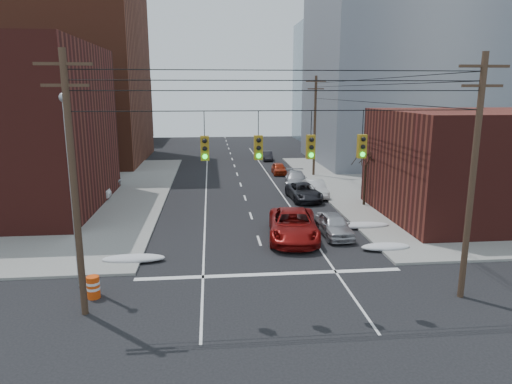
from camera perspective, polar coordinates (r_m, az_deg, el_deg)
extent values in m
plane|color=black|center=(18.51, 4.52, -17.99)|extent=(160.00, 160.00, 0.00)
cube|color=gray|center=(52.97, 28.89, 0.83)|extent=(40.00, 40.00, 0.15)
cube|color=brown|center=(67.30, -24.93, 16.20)|extent=(24.00, 20.00, 30.00)
cube|color=#511D18|center=(92.65, -20.38, 9.67)|extent=(22.00, 18.00, 12.00)
cube|color=gray|center=(64.76, 17.59, 14.72)|extent=(22.00, 20.00, 25.00)
cube|color=gray|center=(89.83, 12.11, 13.29)|extent=(20.00, 18.00, 22.00)
cube|color=#511D18|center=(38.36, 27.55, 3.03)|extent=(16.00, 12.00, 8.00)
cylinder|color=#473323|center=(19.87, -21.76, 0.34)|extent=(0.28, 0.28, 11.00)
cube|color=#473323|center=(19.51, -22.96, 14.54)|extent=(2.20, 0.12, 0.12)
cube|color=#473323|center=(19.48, -22.76, 12.20)|extent=(1.80, 0.12, 0.12)
cylinder|color=#473323|center=(22.25, 25.42, 1.24)|extent=(0.28, 0.28, 11.00)
cube|color=#473323|center=(21.93, 26.65, 13.89)|extent=(2.20, 0.12, 0.12)
cube|color=#473323|center=(21.91, 26.44, 11.81)|extent=(1.80, 0.12, 0.12)
cylinder|color=#473323|center=(51.13, 7.36, 8.07)|extent=(0.28, 0.28, 11.00)
cube|color=#473323|center=(50.99, 7.52, 13.56)|extent=(2.20, 0.12, 0.12)
cube|color=#473323|center=(50.98, 7.49, 12.66)|extent=(1.80, 0.12, 0.12)
cylinder|color=black|center=(18.93, 3.36, 10.12)|extent=(17.00, 0.04, 0.04)
cylinder|color=black|center=(18.72, -6.49, 8.50)|extent=(0.03, 0.03, 1.00)
cube|color=olive|center=(18.82, -6.41, 5.46)|extent=(0.35, 0.30, 1.00)
sphere|color=black|center=(18.61, -6.44, 6.38)|extent=(0.20, 0.20, 0.20)
sphere|color=black|center=(18.65, -6.42, 5.40)|extent=(0.20, 0.20, 0.20)
sphere|color=#0CE526|center=(18.69, -6.40, 4.43)|extent=(0.20, 0.20, 0.20)
cylinder|color=black|center=(18.82, 0.30, 8.60)|extent=(0.03, 0.03, 1.00)
cube|color=olive|center=(18.92, 0.29, 5.58)|extent=(0.35, 0.30, 1.00)
sphere|color=black|center=(18.71, 0.35, 6.49)|extent=(0.20, 0.20, 0.20)
sphere|color=black|center=(18.75, 0.35, 5.52)|extent=(0.20, 0.20, 0.20)
sphere|color=#0CE526|center=(18.79, 0.35, 4.55)|extent=(0.20, 0.20, 0.20)
cylinder|color=black|center=(19.18, 6.92, 8.58)|extent=(0.03, 0.03, 1.00)
cube|color=olive|center=(19.27, 6.84, 5.62)|extent=(0.35, 0.30, 1.00)
sphere|color=black|center=(19.07, 6.98, 6.51)|extent=(0.20, 0.20, 0.20)
sphere|color=black|center=(19.11, 6.95, 5.56)|extent=(0.20, 0.20, 0.20)
sphere|color=#0CE526|center=(19.15, 6.93, 4.60)|extent=(0.20, 0.20, 0.20)
cylinder|color=black|center=(19.77, 13.23, 8.46)|extent=(0.03, 0.03, 1.00)
cube|color=olive|center=(19.86, 13.08, 5.59)|extent=(0.35, 0.30, 1.00)
sphere|color=black|center=(19.67, 13.29, 6.45)|extent=(0.20, 0.20, 0.20)
sphere|color=black|center=(19.70, 13.24, 5.52)|extent=(0.20, 0.20, 0.20)
sphere|color=#0CE526|center=(19.74, 13.19, 4.60)|extent=(0.20, 0.20, 0.20)
cylinder|color=gray|center=(23.17, -21.95, -0.58)|extent=(0.18, 0.18, 9.00)
sphere|color=gray|center=(22.65, -22.91, 10.83)|extent=(0.44, 0.44, 0.44)
cylinder|color=black|center=(38.59, 13.43, 0.76)|extent=(0.20, 0.20, 3.50)
cylinder|color=black|center=(38.43, 14.09, 4.20)|extent=(0.27, 0.82, 1.19)
cylinder|color=black|center=(38.79, 13.65, 4.43)|extent=(1.17, 0.54, 1.38)
cylinder|color=black|center=(38.73, 12.66, 4.51)|extent=(1.44, 1.00, 1.48)
cylinder|color=black|center=(38.12, 13.01, 4.19)|extent=(0.17, 0.84, 1.19)
cylinder|color=black|center=(37.64, 13.17, 4.21)|extent=(0.82, 0.99, 1.40)
cylinder|color=black|center=(37.40, 14.14, 4.16)|extent=(1.74, 0.21, 1.43)
cylinder|color=black|center=(38.09, 14.19, 4.13)|extent=(0.48, 0.73, 1.20)
ellipsoid|color=silver|center=(26.70, -15.05, -8.03)|extent=(3.50, 1.08, 0.42)
ellipsoid|color=silver|center=(28.73, 15.89, -6.60)|extent=(3.00, 1.08, 0.42)
ellipsoid|color=silver|center=(32.74, 13.04, -4.08)|extent=(4.00, 1.08, 0.42)
imported|color=maroon|center=(29.58, 4.68, -4.15)|extent=(3.86, 6.96, 1.84)
imported|color=#AFAFB4|center=(30.54, 9.74, -4.08)|extent=(1.91, 4.47, 1.51)
imported|color=silver|center=(41.59, 7.45, 0.41)|extent=(1.61, 4.48, 1.47)
imported|color=black|center=(40.20, 6.00, 0.02)|extent=(2.71, 5.36, 1.45)
imported|color=#ACACB1|center=(45.83, 5.02, 1.61)|extent=(2.73, 5.35, 1.49)
imported|color=#9B260E|center=(52.61, 2.88, 2.95)|extent=(1.62, 3.84, 1.30)
imported|color=black|center=(63.18, 1.43, 4.54)|extent=(1.46, 3.77, 1.23)
imported|color=silver|center=(42.20, -20.68, 0.05)|extent=(4.41, 1.74, 1.43)
imported|color=#AFAFB4|center=(47.44, -19.90, 1.51)|extent=(5.92, 3.23, 1.57)
imported|color=black|center=(43.84, -25.94, 0.07)|extent=(5.48, 3.86, 1.47)
imported|color=silver|center=(44.64, -27.36, 0.07)|extent=(4.21, 2.07, 1.38)
cylinder|color=#DF430B|center=(22.78, -19.67, -11.14)|extent=(0.74, 0.74, 1.05)
cylinder|color=white|center=(22.70, -19.71, -10.65)|extent=(0.75, 0.75, 0.13)
cylinder|color=white|center=(22.80, -19.66, -11.26)|extent=(0.75, 0.75, 0.13)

